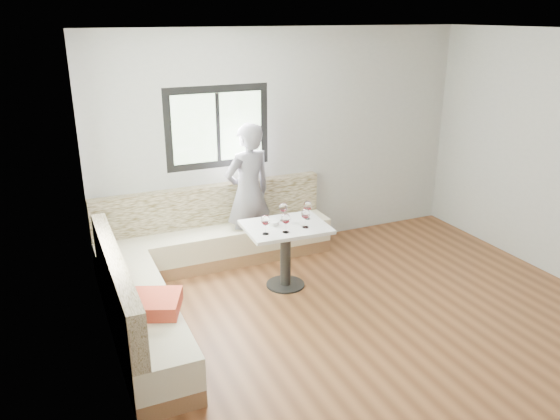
# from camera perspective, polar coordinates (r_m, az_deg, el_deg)

# --- Properties ---
(room) EXTENTS (5.01, 5.01, 2.81)m
(room) POSITION_cam_1_polar(r_m,az_deg,el_deg) (4.99, 11.33, 1.59)
(room) COLOR brown
(room) RESTS_ON ground
(banquette) EXTENTS (2.90, 2.80, 0.95)m
(banquette) POSITION_cam_1_polar(r_m,az_deg,el_deg) (6.13, -9.72, -5.68)
(banquette) COLOR #8F6340
(banquette) RESTS_ON ground
(table) EXTENTS (0.93, 0.74, 0.74)m
(table) POSITION_cam_1_polar(r_m,az_deg,el_deg) (6.09, 0.58, -3.23)
(table) COLOR black
(table) RESTS_ON ground
(person) EXTENTS (0.71, 0.55, 1.74)m
(person) POSITION_cam_1_polar(r_m,az_deg,el_deg) (6.68, -3.32, 1.75)
(person) COLOR slate
(person) RESTS_ON ground
(olive_ramekin) EXTENTS (0.11, 0.11, 0.05)m
(olive_ramekin) POSITION_cam_1_polar(r_m,az_deg,el_deg) (6.02, -0.67, -1.37)
(olive_ramekin) COLOR white
(olive_ramekin) RESTS_ON table
(wine_glass_a) EXTENTS (0.10, 0.10, 0.21)m
(wine_glass_a) POSITION_cam_1_polar(r_m,az_deg,el_deg) (5.73, -1.52, -1.14)
(wine_glass_a) COLOR white
(wine_glass_a) RESTS_ON table
(wine_glass_b) EXTENTS (0.10, 0.10, 0.21)m
(wine_glass_b) POSITION_cam_1_polar(r_m,az_deg,el_deg) (5.78, 0.61, -0.97)
(wine_glass_b) COLOR white
(wine_glass_b) RESTS_ON table
(wine_glass_c) EXTENTS (0.10, 0.10, 0.21)m
(wine_glass_c) POSITION_cam_1_polar(r_m,az_deg,el_deg) (5.92, 2.69, -0.47)
(wine_glass_c) COLOR white
(wine_glass_c) RESTS_ON table
(wine_glass_d) EXTENTS (0.10, 0.10, 0.21)m
(wine_glass_d) POSITION_cam_1_polar(r_m,az_deg,el_deg) (6.10, 0.35, 0.20)
(wine_glass_d) COLOR white
(wine_glass_d) RESTS_ON table
(wine_glass_e) EXTENTS (0.10, 0.10, 0.21)m
(wine_glass_e) POSITION_cam_1_polar(r_m,az_deg,el_deg) (6.17, 2.89, 0.38)
(wine_glass_e) COLOR white
(wine_glass_e) RESTS_ON table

